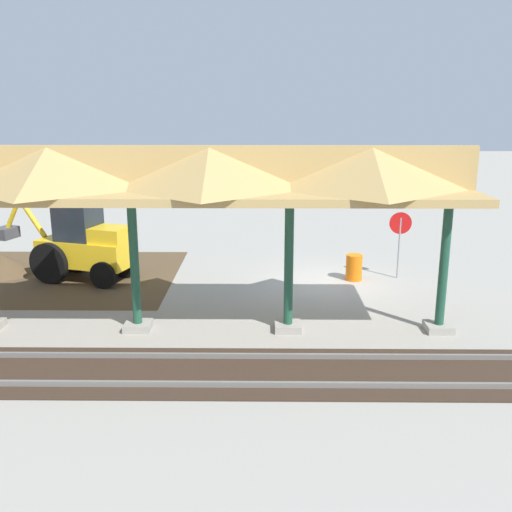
# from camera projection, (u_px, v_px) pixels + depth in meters

# --- Properties ---
(ground_plane) EXTENTS (120.00, 120.00, 0.00)m
(ground_plane) POSITION_uv_depth(u_px,v_px,m) (326.00, 283.00, 19.47)
(ground_plane) COLOR #9E998E
(dirt_work_zone) EXTENTS (9.30, 7.00, 0.01)m
(dirt_work_zone) POSITION_uv_depth(u_px,v_px,m) (44.00, 276.00, 20.23)
(dirt_work_zone) COLOR brown
(dirt_work_zone) RESTS_ON ground
(platform_canopy) EXTENTS (17.37, 3.20, 4.90)m
(platform_canopy) POSITION_uv_depth(u_px,v_px,m) (129.00, 175.00, 14.32)
(platform_canopy) COLOR #9E998E
(platform_canopy) RESTS_ON ground
(rail_tracks) EXTENTS (60.00, 2.58, 0.15)m
(rail_tracks) POSITION_uv_depth(u_px,v_px,m) (359.00, 372.00, 12.84)
(rail_tracks) COLOR slate
(rail_tracks) RESTS_ON ground
(stop_sign) EXTENTS (0.76, 0.08, 2.34)m
(stop_sign) POSITION_uv_depth(u_px,v_px,m) (400.00, 231.00, 19.59)
(stop_sign) COLOR gray
(stop_sign) RESTS_ON ground
(backhoe) EXTENTS (5.24, 2.62, 2.82)m
(backhoe) POSITION_uv_depth(u_px,v_px,m) (81.00, 244.00, 19.56)
(backhoe) COLOR yellow
(backhoe) RESTS_ON ground
(dirt_mound) EXTENTS (4.72, 4.72, 1.41)m
(dirt_mound) POSITION_uv_depth(u_px,v_px,m) (3.00, 273.00, 20.61)
(dirt_mound) COLOR brown
(dirt_mound) RESTS_ON ground
(traffic_barrel) EXTENTS (0.56, 0.56, 0.90)m
(traffic_barrel) POSITION_uv_depth(u_px,v_px,m) (354.00, 267.00, 19.68)
(traffic_barrel) COLOR orange
(traffic_barrel) RESTS_ON ground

